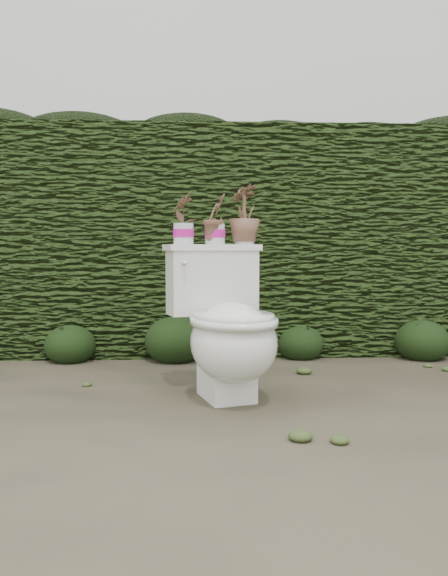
{
  "coord_description": "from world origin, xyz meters",
  "views": [
    {
      "loc": [
        0.09,
        -2.69,
        0.75
      ],
      "look_at": [
        0.23,
        0.21,
        0.55
      ],
      "focal_mm": 35.0,
      "sensor_mm": 36.0,
      "label": 1
    }
  ],
  "objects_px": {
    "potted_plant_center": "(215,220)",
    "toilet": "(228,329)",
    "potted_plant_left": "(183,220)",
    "potted_plant_right": "(244,216)"
  },
  "relations": [
    {
      "from": "toilet",
      "to": "potted_plant_right",
      "type": "distance_m",
      "value": 0.65
    },
    {
      "from": "potted_plant_center",
      "to": "potted_plant_left",
      "type": "bearing_deg",
      "value": 145.18
    },
    {
      "from": "potted_plant_left",
      "to": "potted_plant_right",
      "type": "xyz_separation_m",
      "value": [
        0.33,
        0.1,
        0.02
      ]
    },
    {
      "from": "potted_plant_right",
      "to": "toilet",
      "type": "bearing_deg",
      "value": 12.96
    },
    {
      "from": "potted_plant_center",
      "to": "potted_plant_right",
      "type": "xyz_separation_m",
      "value": [
        0.16,
        0.05,
        0.02
      ]
    },
    {
      "from": "potted_plant_center",
      "to": "toilet",
      "type": "bearing_deg",
      "value": -128.51
    },
    {
      "from": "potted_plant_left",
      "to": "potted_plant_center",
      "type": "bearing_deg",
      "value": 133.46
    },
    {
      "from": "potted_plant_center",
      "to": "potted_plant_right",
      "type": "relative_size",
      "value": 0.84
    },
    {
      "from": "toilet",
      "to": "potted_plant_right",
      "type": "xyz_separation_m",
      "value": [
        0.11,
        0.28,
        0.57
      ]
    },
    {
      "from": "toilet",
      "to": "potted_plant_center",
      "type": "xyz_separation_m",
      "value": [
        -0.05,
        0.23,
        0.55
      ]
    }
  ]
}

